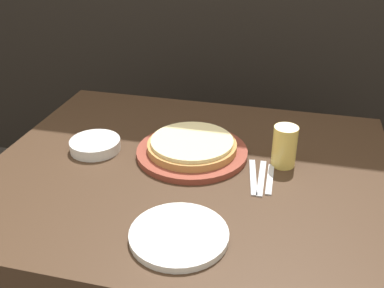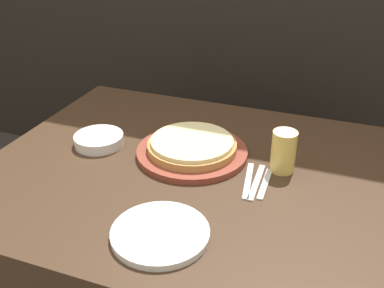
{
  "view_description": "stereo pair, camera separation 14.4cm",
  "coord_description": "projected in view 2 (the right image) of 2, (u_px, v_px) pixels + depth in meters",
  "views": [
    {
      "loc": [
        0.3,
        -1.15,
        1.44
      ],
      "look_at": [
        -0.01,
        0.08,
        0.75
      ],
      "focal_mm": 42.0,
      "sensor_mm": 36.0,
      "label": 1
    },
    {
      "loc": [
        0.44,
        -1.11,
        1.44
      ],
      "look_at": [
        -0.01,
        0.08,
        0.75
      ],
      "focal_mm": 42.0,
      "sensor_mm": 36.0,
      "label": 2
    }
  ],
  "objects": [
    {
      "name": "dinner_knife",
      "position": [
        257.0,
        182.0,
        1.32
      ],
      "size": [
        0.03,
        0.2,
        0.0
      ],
      "color": "silver",
      "rests_on": "dining_table"
    },
    {
      "name": "beer_glass",
      "position": [
        284.0,
        150.0,
        1.35
      ],
      "size": [
        0.08,
        0.08,
        0.13
      ],
      "color": "#E5C65B",
      "rests_on": "dining_table"
    },
    {
      "name": "spoon",
      "position": [
        265.0,
        184.0,
        1.31
      ],
      "size": [
        0.02,
        0.17,
        0.0
      ],
      "color": "silver",
      "rests_on": "dining_table"
    },
    {
      "name": "pizza_on_board",
      "position": [
        192.0,
        148.0,
        1.45
      ],
      "size": [
        0.36,
        0.36,
        0.06
      ],
      "color": "brown",
      "rests_on": "dining_table"
    },
    {
      "name": "dinner_plate",
      "position": [
        160.0,
        233.0,
        1.11
      ],
      "size": [
        0.25,
        0.25,
        0.02
      ],
      "color": "silver",
      "rests_on": "dining_table"
    },
    {
      "name": "fork",
      "position": [
        248.0,
        180.0,
        1.33
      ],
      "size": [
        0.05,
        0.19,
        0.0
      ],
      "color": "silver",
      "rests_on": "dining_table"
    },
    {
      "name": "dining_table",
      "position": [
        186.0,
        254.0,
        1.56
      ],
      "size": [
        1.24,
        1.03,
        0.71
      ],
      "color": "#3D2819",
      "rests_on": "ground_plane"
    },
    {
      "name": "side_bowl",
      "position": [
        99.0,
        140.0,
        1.52
      ],
      "size": [
        0.17,
        0.17,
        0.04
      ],
      "color": "silver",
      "rests_on": "dining_table"
    }
  ]
}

